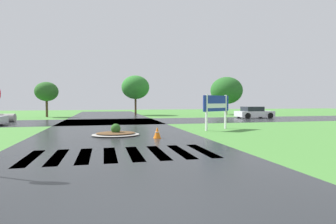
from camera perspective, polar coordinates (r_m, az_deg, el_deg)
asphalt_roadway at (r=14.48m, az=-10.53°, el=-5.56°), size 9.21×80.00×0.01m
asphalt_cross_road at (r=27.06m, az=-11.80°, el=-1.96°), size 90.00×8.29×0.01m
crosswalk_stripes at (r=10.44m, az=-9.45°, el=-8.58°), size 6.75×3.05×0.01m
estate_billboard at (r=19.16m, az=9.98°, el=1.35°), size 2.41×1.41×2.41m
median_island at (r=16.03m, az=-10.77°, el=-4.34°), size 2.71×2.20×0.68m
car_silver_hatch at (r=33.91m, az=17.38°, el=-0.12°), size 4.47×2.33×1.34m
drainage_pipe_stack at (r=30.36m, az=-31.40°, el=-1.05°), size 2.63×1.03×0.79m
traffic_cone at (r=14.57m, az=-2.25°, el=-4.32°), size 0.39×0.39×0.61m
background_treeline at (r=38.08m, az=-9.83°, el=4.85°), size 42.77×5.97×5.70m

